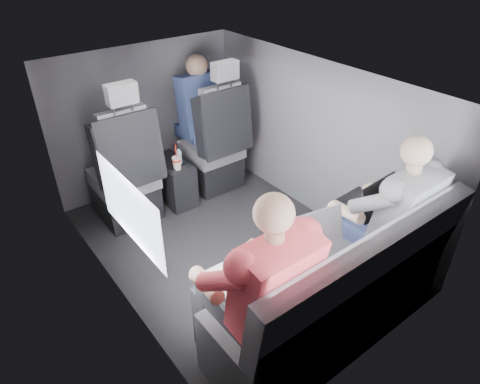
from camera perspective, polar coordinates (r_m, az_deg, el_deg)
floor at (r=3.47m, az=-1.32°, el=-7.35°), size 2.60×2.60×0.00m
ceiling at (r=2.80m, az=-1.68°, el=14.35°), size 2.60×2.60×0.00m
panel_left at (r=2.74m, az=-16.89°, el=-3.52°), size 0.02×2.60×1.35m
panel_right at (r=3.62m, az=10.18°, el=6.65°), size 0.02×2.60×1.35m
panel_front at (r=4.10m, az=-12.41°, el=9.55°), size 1.80×0.02×1.35m
panel_back at (r=2.36m, az=17.84°, el=-10.49°), size 1.80×0.02×1.35m
side_window at (r=2.38m, az=-14.51°, el=-2.40°), size 0.02×0.75×0.42m
seatbelt at (r=3.75m, az=-2.00°, el=10.19°), size 0.35×0.11×0.59m
front_seat_left at (r=3.68m, az=-14.91°, el=1.64°), size 0.52×0.58×1.26m
front_seat_right at (r=4.04m, az=-3.30°, el=5.67°), size 0.52×0.58×1.26m
center_console at (r=3.97m, az=-8.89°, el=1.46°), size 0.24×0.48×0.41m
rear_bench at (r=2.70m, az=12.45°, el=-13.64°), size 1.60×0.57×0.92m
soda_cup at (r=3.72m, az=-8.41°, el=3.89°), size 0.08×0.08×0.25m
water_bottle at (r=3.80m, az=-8.12°, el=4.61°), size 0.05×0.05×0.14m
laptop_white at (r=2.32m, az=0.85°, el=-10.75°), size 0.35×0.32×0.26m
laptop_silver at (r=2.63m, az=8.74°, el=-5.21°), size 0.38×0.36×0.24m
laptop_black at (r=2.98m, az=16.39°, el=-1.20°), size 0.37×0.33×0.25m
passenger_rear_left at (r=2.23m, az=2.18°, el=-12.70°), size 0.52×0.64×1.26m
passenger_rear_right at (r=2.88m, az=18.71°, el=-3.10°), size 0.50×0.62×1.23m
passenger_front_right at (r=4.10m, az=-5.50°, el=11.32°), size 0.40×0.40×0.80m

